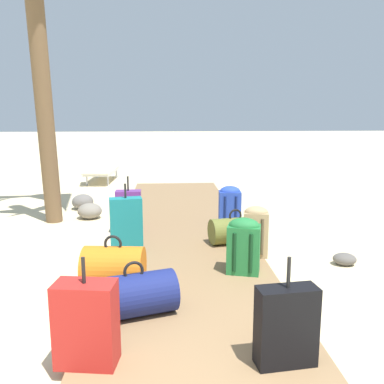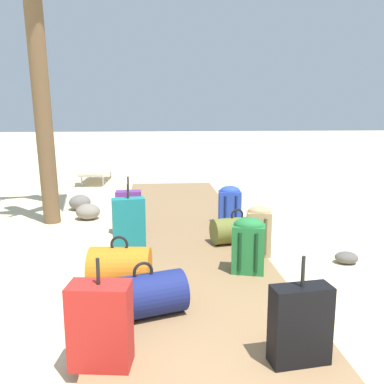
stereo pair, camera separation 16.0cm
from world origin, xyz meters
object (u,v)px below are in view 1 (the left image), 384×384
object	(u,v)px
duffel_bag_navy	(134,295)
lounge_chair	(101,169)
backpack_green	(244,244)
backpack_tan	(256,230)
suitcase_red	(86,324)
duffel_bag_olive	(235,230)
suitcase_purple	(129,210)
duffel_bag_orange	(114,267)
backpack_blue	(230,205)
suitcase_teal	(126,225)
suitcase_black	(286,326)

from	to	relation	value
duffel_bag_navy	lounge_chair	size ratio (longest dim) A/B	0.47
backpack_green	backpack_tan	world-z (taller)	backpack_tan
suitcase_red	lounge_chair	xyz separation A→B (m)	(-1.02, 7.52, -0.03)
lounge_chair	duffel_bag_olive	bearing A→B (deg)	-64.96
suitcase_purple	duffel_bag_olive	size ratio (longest dim) A/B	1.10
suitcase_red	duffel_bag_orange	size ratio (longest dim) A/B	1.23
duffel_bag_navy	backpack_blue	xyz separation A→B (m)	(1.16, 2.64, 0.12)
duffel_bag_orange	backpack_blue	bearing A→B (deg)	56.42
duffel_bag_navy	suitcase_red	distance (m)	0.70
duffel_bag_navy	suitcase_teal	world-z (taller)	suitcase_teal
backpack_green	suitcase_purple	bearing A→B (deg)	126.83
backpack_green	backpack_tan	bearing A→B (deg)	65.18
backpack_tan	suitcase_teal	world-z (taller)	suitcase_teal
duffel_bag_navy	duffel_bag_orange	distance (m)	0.60
backpack_green	suitcase_teal	size ratio (longest dim) A/B	0.71
duffel_bag_orange	lounge_chair	size ratio (longest dim) A/B	0.38
duffel_bag_navy	suitcase_purple	world-z (taller)	suitcase_purple
suitcase_black	duffel_bag_orange	xyz separation A→B (m)	(-1.23, 1.28, -0.07)
lounge_chair	suitcase_purple	bearing A→B (deg)	-76.75
suitcase_black	backpack_blue	bearing A→B (deg)	87.49
suitcase_black	backpack_blue	distance (m)	3.36
suitcase_black	duffel_bag_olive	distance (m)	2.53
suitcase_purple	backpack_tan	bearing A→B (deg)	-39.19
suitcase_teal	lounge_chair	bearing A→B (deg)	101.46
suitcase_purple	lounge_chair	xyz separation A→B (m)	(-1.02, 4.34, -0.02)
backpack_green	suitcase_black	xyz separation A→B (m)	(-0.01, -1.56, -0.04)
backpack_blue	lounge_chair	size ratio (longest dim) A/B	0.36
suitcase_purple	backpack_green	bearing A→B (deg)	-53.17
suitcase_red	backpack_blue	bearing A→B (deg)	66.70
suitcase_black	lounge_chair	xyz separation A→B (m)	(-2.29, 7.61, -0.01)
suitcase_purple	duffel_bag_navy	bearing A→B (deg)	-84.29
suitcase_black	suitcase_purple	size ratio (longest dim) A/B	0.99
backpack_tan	duffel_bag_orange	xyz separation A→B (m)	(-1.47, -0.77, -0.10)
backpack_blue	suitcase_red	bearing A→B (deg)	-113.30
suitcase_black	duffel_bag_olive	bearing A→B (deg)	87.99
backpack_tan	suitcase_purple	xyz separation A→B (m)	(-1.50, 1.22, -0.03)
suitcase_black	suitcase_teal	distance (m)	2.59
suitcase_black	backpack_green	bearing A→B (deg)	89.47
duffel_bag_orange	duffel_bag_navy	bearing A→B (deg)	-68.00
suitcase_teal	lounge_chair	xyz separation A→B (m)	(-1.08, 5.31, -0.07)
backpack_green	duffel_bag_olive	bearing A→B (deg)	85.61
duffel_bag_olive	suitcase_black	bearing A→B (deg)	-92.01
duffel_bag_orange	lounge_chair	bearing A→B (deg)	99.43
backpack_green	suitcase_red	world-z (taller)	suitcase_red
suitcase_red	lounge_chair	distance (m)	7.59
suitcase_red	backpack_blue	size ratio (longest dim) A/B	1.28
lounge_chair	suitcase_black	bearing A→B (deg)	-73.27
duffel_bag_olive	duffel_bag_orange	distance (m)	1.82
backpack_blue	suitcase_teal	distance (m)	1.72
suitcase_red	backpack_blue	world-z (taller)	suitcase_red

